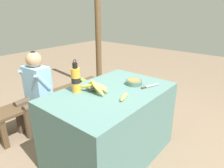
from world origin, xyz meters
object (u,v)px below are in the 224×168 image
object	(u,v)px
serving_bowl	(134,82)
wooden_bench	(55,97)
seated_vendor	(34,87)
water_bottle	(76,79)
support_post_far	(98,19)
loose_banana_front	(124,97)
knife	(148,86)
banana_bunch_ripe	(95,86)
banana_bunch_green	(82,80)

from	to	relation	value
serving_bowl	wooden_bench	world-z (taller)	serving_bowl
wooden_bench	seated_vendor	world-z (taller)	seated_vendor
water_bottle	wooden_bench	world-z (taller)	water_bottle
serving_bowl	support_post_far	xyz separation A→B (m)	(1.04, 1.48, 0.55)
serving_bowl	water_bottle	bearing A→B (deg)	148.29
seated_vendor	support_post_far	size ratio (longest dim) A/B	0.39
serving_bowl	water_bottle	xyz separation A→B (m)	(-0.52, 0.32, 0.10)
loose_banana_front	knife	bearing A→B (deg)	-4.24
water_bottle	knife	size ratio (longest dim) A/B	1.40
banana_bunch_ripe	banana_bunch_green	xyz separation A→B (m)	(0.73, 1.02, -0.37)
wooden_bench	banana_bunch_green	world-z (taller)	banana_bunch_green
banana_bunch_ripe	water_bottle	size ratio (longest dim) A/B	0.95
seated_vendor	banana_bunch_green	bearing A→B (deg)	178.65
loose_banana_front	seated_vendor	distance (m)	1.30
loose_banana_front	serving_bowl	bearing A→B (deg)	19.85
support_post_far	banana_bunch_green	bearing A→B (deg)	-157.78
water_bottle	support_post_far	xyz separation A→B (m)	(1.55, 1.17, 0.46)
wooden_bench	loose_banana_front	bearing A→B (deg)	-96.89
banana_bunch_green	banana_bunch_ripe	bearing A→B (deg)	-125.63
wooden_bench	knife	bearing A→B (deg)	-81.03
knife	wooden_bench	distance (m)	1.43
wooden_bench	water_bottle	bearing A→B (deg)	-110.24
serving_bowl	loose_banana_front	size ratio (longest dim) A/B	0.97
support_post_far	banana_bunch_ripe	bearing A→B (deg)	-137.80
serving_bowl	knife	size ratio (longest dim) A/B	0.76
knife	seated_vendor	xyz separation A→B (m)	(-0.51, 1.31, -0.17)
banana_bunch_ripe	serving_bowl	distance (m)	0.45
knife	banana_bunch_green	size ratio (longest dim) A/B	0.91
banana_bunch_green	support_post_far	xyz separation A→B (m)	(0.72, 0.29, 0.89)
banana_bunch_ripe	banana_bunch_green	bearing A→B (deg)	54.37
serving_bowl	wooden_bench	xyz separation A→B (m)	(-0.19, 1.19, -0.45)
water_bottle	seated_vendor	distance (m)	0.89
water_bottle	banana_bunch_green	world-z (taller)	water_bottle
water_bottle	support_post_far	world-z (taller)	support_post_far
loose_banana_front	support_post_far	distance (m)	2.20
wooden_bench	support_post_far	size ratio (longest dim) A/B	0.67
knife	loose_banana_front	bearing A→B (deg)	-167.60
seated_vendor	support_post_far	bearing A→B (deg)	-171.76
wooden_bench	banana_bunch_green	xyz separation A→B (m)	(0.52, 0.00, 0.12)
banana_bunch_ripe	water_bottle	xyz separation A→B (m)	(-0.11, 0.15, 0.06)
loose_banana_front	banana_bunch_green	bearing A→B (deg)	62.89
serving_bowl	support_post_far	world-z (taller)	support_post_far
knife	banana_bunch_green	xyz separation A→B (m)	(0.30, 1.35, -0.32)
seated_vendor	banana_bunch_ripe	bearing A→B (deg)	91.05
knife	banana_bunch_green	bearing A→B (deg)	93.94
banana_bunch_green	support_post_far	bearing A→B (deg)	22.22
wooden_bench	support_post_far	world-z (taller)	support_post_far
loose_banana_front	support_post_far	xyz separation A→B (m)	(1.39, 1.61, 0.56)
banana_bunch_ripe	seated_vendor	distance (m)	1.01
support_post_far	seated_vendor	bearing A→B (deg)	-167.91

